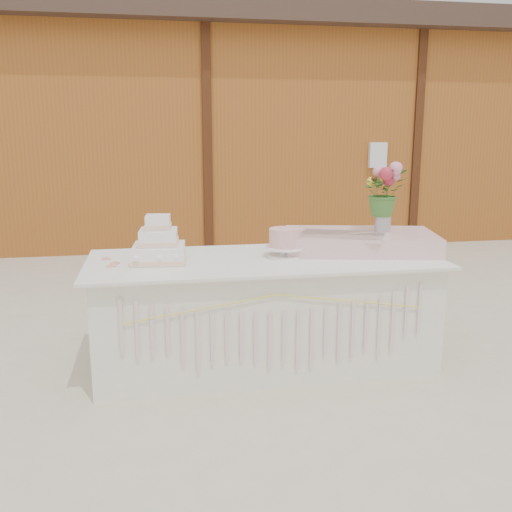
{
  "coord_description": "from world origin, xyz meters",
  "views": [
    {
      "loc": [
        -0.73,
        -3.76,
        1.62
      ],
      "look_at": [
        0.0,
        0.3,
        0.72
      ],
      "focal_mm": 40.0,
      "sensor_mm": 36.0,
      "label": 1
    }
  ],
  "objects": [
    {
      "name": "ground",
      "position": [
        0.0,
        0.0,
        0.0
      ],
      "size": [
        80.0,
        80.0,
        0.0
      ],
      "primitive_type": "plane",
      "color": "beige",
      "rests_on": "ground"
    },
    {
      "name": "bouquet",
      "position": [
        0.92,
        0.14,
        1.24
      ],
      "size": [
        0.33,
        0.29,
        0.35
      ],
      "primitive_type": "imported",
      "rotation": [
        0.0,
        0.0,
        -0.05
      ],
      "color": "#3B6F2C",
      "rests_on": "flower_vase"
    },
    {
      "name": "cake_table",
      "position": [
        0.0,
        -0.0,
        0.39
      ],
      "size": [
        2.4,
        1.0,
        0.77
      ],
      "color": "white",
      "rests_on": "ground"
    },
    {
      "name": "wedding_cake",
      "position": [
        -0.71,
        0.01,
        0.88
      ],
      "size": [
        0.38,
        0.38,
        0.32
      ],
      "rotation": [
        0.0,
        0.0,
        -0.08
      ],
      "color": "white",
      "rests_on": "cake_table"
    },
    {
      "name": "satin_runner",
      "position": [
        0.74,
        0.13,
        0.84
      ],
      "size": [
        1.18,
        0.83,
        0.14
      ],
      "primitive_type": "cube",
      "rotation": [
        0.0,
        0.0,
        -0.21
      ],
      "color": "beige",
      "rests_on": "cake_table"
    },
    {
      "name": "flower_vase",
      "position": [
        0.92,
        0.14,
        0.99
      ],
      "size": [
        0.12,
        0.12,
        0.16
      ],
      "primitive_type": "cylinder",
      "color": "#ADAEB2",
      "rests_on": "satin_runner"
    },
    {
      "name": "pink_cake_stand",
      "position": [
        0.15,
        0.01,
        0.88
      ],
      "size": [
        0.28,
        0.28,
        0.2
      ],
      "color": "white",
      "rests_on": "cake_table"
    },
    {
      "name": "barn",
      "position": [
        -0.01,
        5.99,
        1.68
      ],
      "size": [
        12.6,
        4.6,
        3.3
      ],
      "color": "brown",
      "rests_on": "ground"
    },
    {
      "name": "loose_flowers",
      "position": [
        -1.03,
        0.03,
        0.78
      ],
      "size": [
        0.21,
        0.35,
        0.02
      ],
      "primitive_type": null,
      "rotation": [
        0.0,
        0.0,
        -0.24
      ],
      "color": "pink",
      "rests_on": "cake_table"
    }
  ]
}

